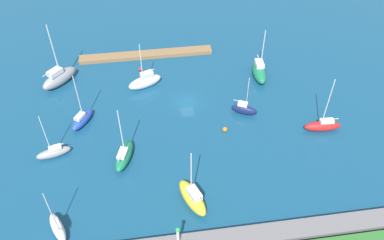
% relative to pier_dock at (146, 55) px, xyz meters
% --- Properties ---
extents(water, '(160.00, 160.00, 0.00)m').
position_rel_pier_dock_xyz_m(water, '(-6.62, 15.91, -0.38)').
color(water, navy).
rests_on(water, ground).
extents(pier_dock, '(27.93, 2.49, 0.77)m').
position_rel_pier_dock_xyz_m(pier_dock, '(0.00, 0.00, 0.00)').
color(pier_dock, olive).
rests_on(pier_dock, ground).
extents(harbor_beacon, '(0.56, 0.56, 3.73)m').
position_rel_pier_dock_xyz_m(harbor_beacon, '(-1.60, 44.89, 2.92)').
color(harbor_beacon, silver).
rests_on(harbor_beacon, breakwater).
extents(sailboat_green_inner_mooring, '(4.06, 6.92, 10.31)m').
position_rel_pier_dock_xyz_m(sailboat_green_inner_mooring, '(5.11, 28.41, 0.66)').
color(sailboat_green_inner_mooring, '#19724C').
rests_on(sailboat_green_inner_mooring, water).
extents(sailboat_gray_far_south, '(7.30, 7.48, 12.74)m').
position_rel_pier_dock_xyz_m(sailboat_gray_far_south, '(17.14, 6.98, 1.11)').
color(sailboat_gray_far_south, gray).
rests_on(sailboat_gray_far_south, water).
extents(sailboat_white_along_channel, '(3.46, 5.21, 8.42)m').
position_rel_pier_dock_xyz_m(sailboat_white_along_channel, '(14.27, 40.18, 0.69)').
color(sailboat_white_along_channel, white).
rests_on(sailboat_white_along_channel, water).
extents(sailboat_yellow_west_end, '(4.56, 7.11, 10.42)m').
position_rel_pier_dock_xyz_m(sailboat_yellow_west_end, '(-4.45, 38.11, 1.02)').
color(sailboat_yellow_west_end, yellow).
rests_on(sailboat_yellow_west_end, water).
extents(sailboat_red_lone_north, '(6.44, 2.23, 11.00)m').
position_rel_pier_dock_xyz_m(sailboat_red_lone_north, '(-28.63, 26.43, 0.66)').
color(sailboat_red_lone_north, red).
rests_on(sailboat_red_lone_north, water).
extents(sailboat_navy_by_breakwater, '(4.84, 3.34, 8.11)m').
position_rel_pier_dock_xyz_m(sailboat_navy_by_breakwater, '(-16.29, 20.43, 0.64)').
color(sailboat_navy_by_breakwater, '#141E4C').
rests_on(sailboat_navy_by_breakwater, water).
extents(sailboat_blue_lone_south, '(4.46, 5.83, 10.18)m').
position_rel_pier_dock_xyz_m(sailboat_blue_lone_south, '(12.16, 18.93, 0.61)').
color(sailboat_blue_lone_south, '#2347B2').
rests_on(sailboat_blue_lone_south, water).
extents(sailboat_green_center_basin, '(2.91, 7.16, 10.79)m').
position_rel_pier_dock_xyz_m(sailboat_green_center_basin, '(-21.73, 10.37, 0.97)').
color(sailboat_green_center_basin, '#19724C').
rests_on(sailboat_green_center_basin, water).
extents(sailboat_gray_outer_mooring, '(5.67, 2.89, 8.87)m').
position_rel_pier_dock_xyz_m(sailboat_gray_outer_mooring, '(16.32, 26.00, 0.49)').
color(sailboat_gray_outer_mooring, gray).
rests_on(sailboat_gray_outer_mooring, water).
extents(sailboat_white_far_north, '(6.85, 4.14, 9.80)m').
position_rel_pier_dock_xyz_m(sailboat_white_far_north, '(0.77, 10.39, 1.00)').
color(sailboat_white_far_north, white).
rests_on(sailboat_white_far_north, water).
extents(mooring_buoy_orange, '(0.81, 0.81, 0.81)m').
position_rel_pier_dock_xyz_m(mooring_buoy_orange, '(-12.06, 24.32, 0.02)').
color(mooring_buoy_orange, orange).
rests_on(mooring_buoy_orange, water).
extents(mooring_buoy_red, '(0.67, 0.67, 0.67)m').
position_rel_pier_dock_xyz_m(mooring_buoy_red, '(1.49, 4.89, -0.05)').
color(mooring_buoy_red, red).
rests_on(mooring_buoy_red, water).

